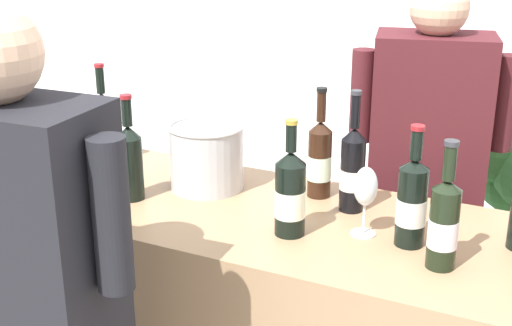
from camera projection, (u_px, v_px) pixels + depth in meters
name	position (u px, v px, depth m)	size (l,w,h in m)	color
wine_bottle_0	(104.00, 125.00, 2.45)	(0.08, 0.08, 0.35)	black
wine_bottle_1	(412.00, 202.00, 1.83)	(0.08, 0.08, 0.33)	black
wine_bottle_2	(353.00, 169.00, 2.04)	(0.07, 0.07, 0.37)	black
wine_bottle_4	(290.00, 194.00, 1.89)	(0.09, 0.09, 0.33)	black
wine_bottle_6	(444.00, 223.00, 1.71)	(0.07, 0.07, 0.33)	black
wine_bottle_7	(130.00, 159.00, 2.12)	(0.08, 0.08, 0.33)	black
wine_bottle_8	(320.00, 158.00, 2.14)	(0.07, 0.07, 0.35)	black
wine_glass	(366.00, 189.00, 1.88)	(0.07, 0.07, 0.20)	silver
ice_bucket	(207.00, 156.00, 2.22)	(0.24, 0.24, 0.21)	silver
person_server	(421.00, 217.00, 2.51)	(0.54, 0.33, 1.65)	black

